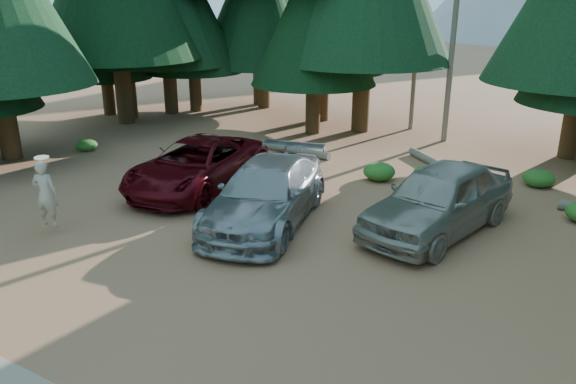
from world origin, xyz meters
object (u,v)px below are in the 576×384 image
at_px(silver_minivan_right, 439,199).
at_px(log_left, 283,148).
at_px(log_mid, 436,163).
at_px(frisbee_player, 45,194).
at_px(silver_minivan_center, 266,194).
at_px(red_pickup, 197,165).

relative_size(silver_minivan_right, log_left, 1.23).
distance_m(silver_minivan_right, log_mid, 6.09).
distance_m(silver_minivan_right, frisbee_player, 10.32).
bearing_deg(log_left, silver_minivan_center, -57.35).
xyz_separation_m(red_pickup, silver_minivan_right, (7.78, 0.44, 0.11)).
distance_m(red_pickup, log_left, 5.32).
height_order(red_pickup, log_left, red_pickup).
relative_size(silver_minivan_right, log_mid, 1.48).
bearing_deg(silver_minivan_right, silver_minivan_center, -144.07).
height_order(log_left, log_mid, log_left).
distance_m(silver_minivan_center, log_mid, 8.02).
relative_size(red_pickup, log_mid, 1.59).
relative_size(silver_minivan_center, silver_minivan_right, 1.08).
xyz_separation_m(red_pickup, frisbee_player, (-1.07, -4.87, 0.31)).
bearing_deg(log_mid, silver_minivan_right, -30.47).
bearing_deg(log_mid, red_pickup, -91.13).
relative_size(frisbee_player, log_left, 0.43).
bearing_deg(silver_minivan_right, log_mid, 119.91).
xyz_separation_m(silver_minivan_center, silver_minivan_right, (4.28, 1.77, 0.08)).
bearing_deg(frisbee_player, log_left, -119.48).
height_order(silver_minivan_center, log_mid, silver_minivan_center).
xyz_separation_m(log_left, log_mid, (5.96, 0.96, -0.01)).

